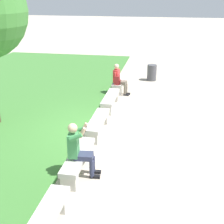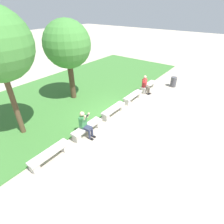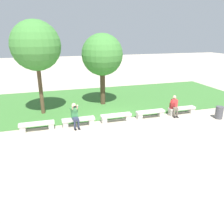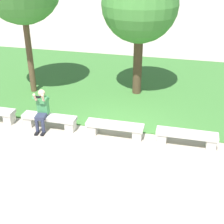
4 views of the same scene
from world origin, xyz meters
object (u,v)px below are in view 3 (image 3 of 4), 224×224
(bench_mid, at_px, (116,117))
(bench_far, at_px, (150,113))
(bench_near, at_px, (78,121))
(bench_main, at_px, (37,125))
(backpack, at_px, (172,106))
(tree_behind_wall, at_px, (36,46))
(person_distant, at_px, (174,105))
(tree_left_background, at_px, (102,55))
(trash_bin, at_px, (219,113))
(person_photographer, at_px, (75,114))
(bench_end, at_px, (182,110))

(bench_mid, distance_m, bench_far, 2.17)
(bench_near, relative_size, bench_mid, 1.00)
(bench_main, height_order, bench_near, same)
(backpack, relative_size, tree_behind_wall, 0.08)
(bench_main, bearing_deg, person_distant, -0.46)
(tree_behind_wall, height_order, tree_left_background, tree_behind_wall)
(bench_far, relative_size, trash_bin, 2.38)
(person_photographer, bearing_deg, backpack, 0.58)
(tree_left_background, bearing_deg, trash_bin, -38.58)
(bench_near, relative_size, person_photographer, 1.35)
(bench_main, xyz_separation_m, bench_near, (2.17, 0.00, 0.00))
(bench_end, bearing_deg, tree_behind_wall, 162.63)
(backpack, bearing_deg, tree_left_background, 135.45)
(bench_end, bearing_deg, bench_main, 180.00)
(bench_main, xyz_separation_m, tree_behind_wall, (0.31, 2.62, 3.84))
(bench_near, xyz_separation_m, person_photographer, (-0.18, -0.08, 0.44))
(bench_main, xyz_separation_m, bench_mid, (4.34, 0.00, 0.00))
(bench_near, xyz_separation_m, bench_mid, (2.17, 0.00, 0.00))
(trash_bin, bearing_deg, tree_behind_wall, 158.81)
(bench_near, height_order, tree_left_background, tree_left_background)
(bench_main, height_order, person_photographer, person_photographer)
(bench_main, relative_size, person_distant, 1.42)
(bench_near, distance_m, tree_left_background, 5.20)
(bench_main, distance_m, tree_left_background, 6.45)
(bench_end, bearing_deg, tree_left_background, 140.84)
(bench_end, distance_m, person_photographer, 6.71)
(bench_near, xyz_separation_m, bench_far, (4.34, 0.00, 0.00))
(bench_end, bearing_deg, bench_mid, 180.00)
(bench_main, height_order, backpack, backpack)
(bench_far, relative_size, person_photographer, 1.35)
(bench_end, relative_size, trash_bin, 2.38)
(bench_main, height_order, tree_behind_wall, tree_behind_wall)
(tree_behind_wall, bearing_deg, bench_end, -17.37)
(tree_left_background, bearing_deg, bench_far, -59.07)
(bench_near, distance_m, person_photographer, 0.48)
(tree_left_background, bearing_deg, person_distant, -44.03)
(bench_near, distance_m, bench_end, 6.51)
(backpack, height_order, tree_behind_wall, tree_behind_wall)
(bench_main, relative_size, bench_mid, 1.00)
(bench_far, relative_size, backpack, 4.17)
(bench_near, xyz_separation_m, person_distant, (5.91, -0.07, 0.38))
(bench_mid, bearing_deg, backpack, -0.27)
(bench_far, xyz_separation_m, bench_end, (2.17, 0.00, 0.00))
(bench_near, relative_size, trash_bin, 2.38)
(bench_main, bearing_deg, person_photographer, -2.23)
(bench_main, relative_size, person_photographer, 1.35)
(backpack, bearing_deg, bench_end, 1.38)
(person_photographer, distance_m, tree_left_background, 5.08)
(bench_main, height_order, bench_mid, same)
(person_photographer, bearing_deg, bench_main, 177.77)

